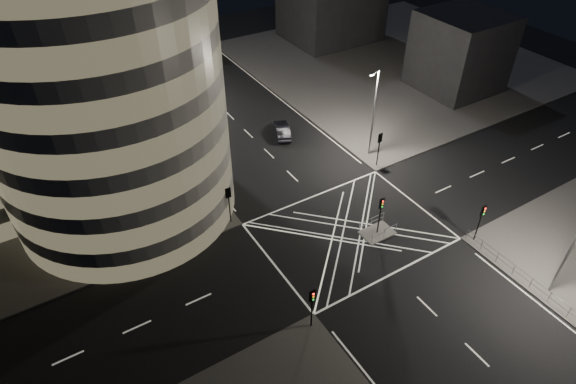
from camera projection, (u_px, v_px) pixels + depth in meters
ground at (350, 231)px, 44.32m from camera, size 120.00×120.00×0.00m
sidewalk_far_right at (394, 61)px, 74.07m from camera, size 42.00×42.00×0.15m
central_island at (377, 233)px, 44.09m from camera, size 3.00×2.00×0.15m
office_tower_curved at (29, 80)px, 40.44m from camera, size 30.00×29.00×27.20m
building_right_near at (460, 52)px, 63.98m from camera, size 10.00×10.00×10.00m
tree_a at (199, 178)px, 43.21m from camera, size 4.34×4.34×6.87m
tree_b at (175, 144)px, 46.99m from camera, size 4.42×4.42×7.26m
tree_c at (155, 121)px, 51.26m from camera, size 3.95×3.95×6.55m
tree_d at (136, 95)px, 54.98m from camera, size 4.70×4.70×7.43m
tree_e at (122, 80)px, 59.36m from camera, size 4.27×4.27×6.56m
traffic_signal_fl at (229, 199)px, 43.44m from camera, size 0.55×0.22×4.00m
traffic_signal_nl at (312, 302)px, 34.39m from camera, size 0.55×0.22×4.00m
traffic_signal_fr at (379, 143)px, 50.61m from camera, size 0.55×0.22×4.00m
traffic_signal_nr at (481, 217)px, 41.56m from camera, size 0.55×0.22×4.00m
traffic_signal_island at (381, 209)px, 42.31m from camera, size 0.55×0.22×4.00m
street_lamp_left_near at (196, 149)px, 45.00m from camera, size 1.25×0.25×10.00m
street_lamp_left_far at (136, 77)px, 56.99m from camera, size 1.25×0.25×10.00m
street_lamp_right_far at (374, 111)px, 50.69m from camera, size 1.25×0.25×10.00m
street_lamp_right_near at (573, 242)px, 35.38m from camera, size 1.25×0.25×10.00m
railing_near_right at (522, 276)px, 39.18m from camera, size 0.06×11.70×1.10m
railing_island_south at (384, 234)px, 43.10m from camera, size 2.80×0.06×1.10m
railing_island_north at (371, 222)px, 44.30m from camera, size 2.80×0.06×1.10m
sedan at (282, 130)px, 56.83m from camera, size 3.16×4.75×1.48m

